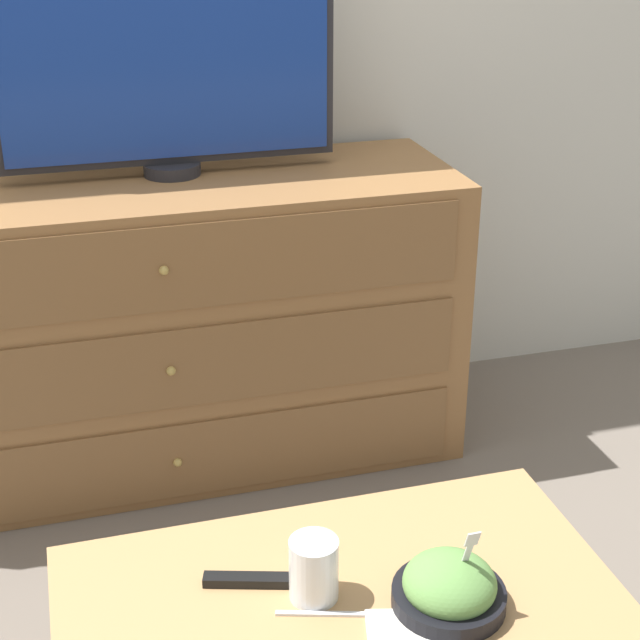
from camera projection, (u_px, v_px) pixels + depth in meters
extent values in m
plane|color=#70665B|center=(149.00, 405.00, 3.17)|extent=(12.00, 12.00, 0.00)
cube|color=olive|center=(157.00, 326.00, 2.74)|extent=(1.67, 0.54, 0.83)
cube|color=brown|center=(177.00, 461.00, 2.62)|extent=(1.54, 0.01, 0.22)
sphere|color=tan|center=(178.00, 462.00, 2.61)|extent=(0.02, 0.02, 0.02)
cube|color=brown|center=(171.00, 370.00, 2.50)|extent=(1.54, 0.01, 0.22)
sphere|color=tan|center=(171.00, 371.00, 2.50)|extent=(0.02, 0.02, 0.02)
cube|color=brown|center=(164.00, 270.00, 2.39)|extent=(1.54, 0.01, 0.22)
sphere|color=tan|center=(164.00, 270.00, 2.38)|extent=(0.02, 0.02, 0.02)
cylinder|color=#232328|center=(172.00, 169.00, 2.64)|extent=(0.15, 0.15, 0.03)
cube|color=#232328|center=(164.00, 41.00, 2.51)|extent=(0.90, 0.04, 0.63)
cube|color=navy|center=(165.00, 43.00, 2.49)|extent=(0.86, 0.01, 0.59)
cube|color=tan|center=(339.00, 597.00, 1.76)|extent=(1.00, 0.55, 0.02)
cylinder|color=#9C7549|center=(507.00, 559.00, 2.16)|extent=(0.04, 0.04, 0.38)
cylinder|color=black|center=(449.00, 597.00, 1.72)|extent=(0.20, 0.20, 0.03)
ellipsoid|color=#66994C|center=(450.00, 583.00, 1.70)|extent=(0.17, 0.17, 0.10)
cube|color=silver|center=(464.00, 563.00, 1.70)|extent=(0.01, 0.05, 0.14)
cube|color=silver|center=(473.00, 539.00, 1.65)|extent=(0.02, 0.02, 0.03)
cylinder|color=white|center=(314.00, 579.00, 1.73)|extent=(0.08, 0.08, 0.07)
cylinder|color=white|center=(314.00, 569.00, 1.72)|extent=(0.09, 0.09, 0.12)
cube|color=silver|center=(326.00, 614.00, 1.70)|extent=(0.17, 0.06, 0.01)
cube|color=black|center=(249.00, 580.00, 1.77)|extent=(0.17, 0.08, 0.02)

